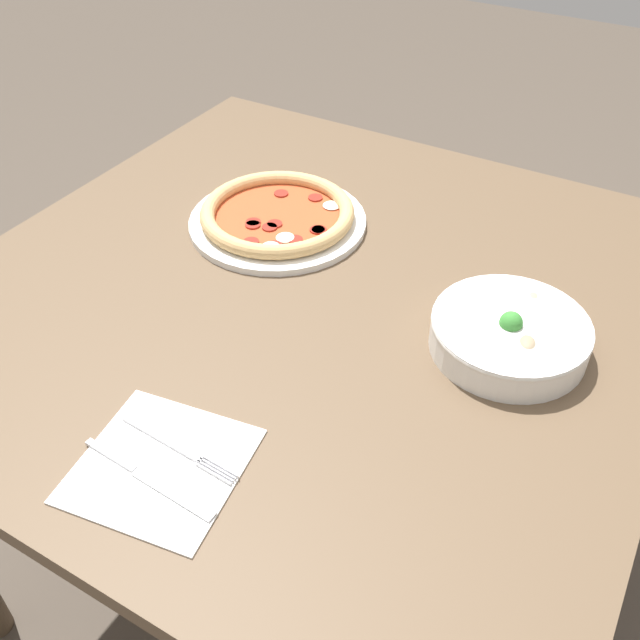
{
  "coord_description": "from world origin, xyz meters",
  "views": [
    {
      "loc": [
        0.76,
        0.46,
        1.42
      ],
      "look_at": [
        0.08,
        0.06,
        0.76
      ],
      "focal_mm": 40.0,
      "sensor_mm": 36.0,
      "label": 1
    }
  ],
  "objects_px": {
    "fork": "(175,446)",
    "knife": "(142,474)",
    "bowl": "(510,333)",
    "pizza": "(278,216)"
  },
  "relations": [
    {
      "from": "pizza",
      "to": "fork",
      "type": "distance_m",
      "value": 0.52
    },
    {
      "from": "pizza",
      "to": "fork",
      "type": "bearing_deg",
      "value": 18.51
    },
    {
      "from": "pizza",
      "to": "bowl",
      "type": "relative_size",
      "value": 1.4
    },
    {
      "from": "bowl",
      "to": "pizza",
      "type": "bearing_deg",
      "value": -103.5
    },
    {
      "from": "bowl",
      "to": "fork",
      "type": "bearing_deg",
      "value": -37.44
    },
    {
      "from": "knife",
      "to": "bowl",
      "type": "bearing_deg",
      "value": 58.81
    },
    {
      "from": "fork",
      "to": "knife",
      "type": "relative_size",
      "value": 0.92
    },
    {
      "from": "bowl",
      "to": "fork",
      "type": "height_order",
      "value": "bowl"
    },
    {
      "from": "pizza",
      "to": "bowl",
      "type": "distance_m",
      "value": 0.47
    },
    {
      "from": "bowl",
      "to": "knife",
      "type": "bearing_deg",
      "value": -34.57
    }
  ]
}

